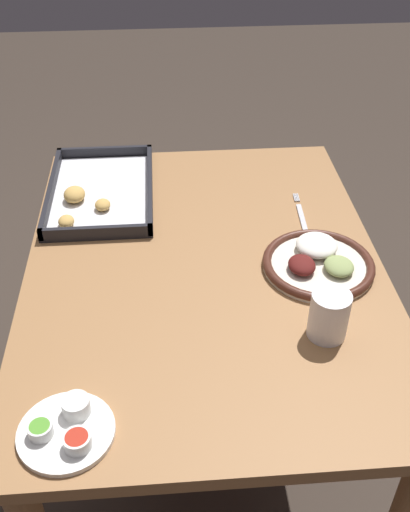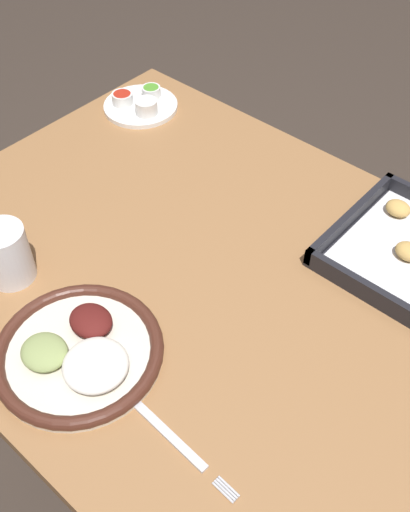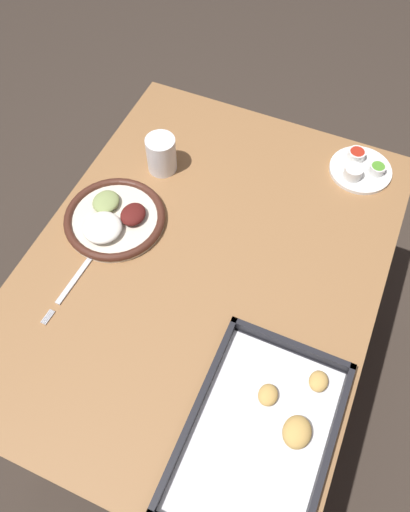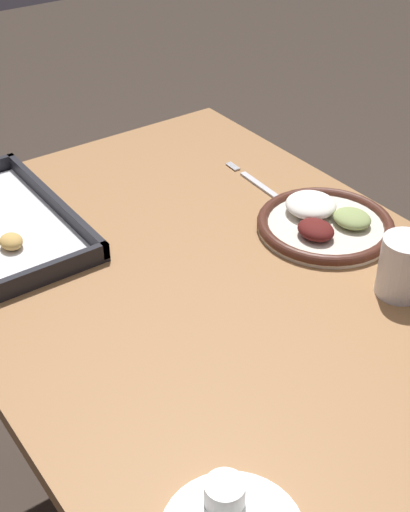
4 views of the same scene
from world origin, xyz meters
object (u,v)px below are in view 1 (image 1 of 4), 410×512
drinking_cup (329,315)px  saucer_plate (67,428)px  baking_tray (98,193)px  dinner_plate (318,262)px  fork (303,221)px

drinking_cup → saucer_plate: bearing=111.9°
saucer_plate → baking_tray: size_ratio=0.40×
saucer_plate → drinking_cup: (0.19, -0.47, 0.04)m
drinking_cup → dinner_plate: bearing=-8.6°
fork → drinking_cup: bearing=177.9°
dinner_plate → baking_tray: 0.60m
fork → saucer_plate: 0.76m
dinner_plate → fork: dinner_plate is taller
fork → baking_tray: baking_tray is taller
fork → drinking_cup: size_ratio=2.26×
dinner_plate → fork: bearing=-1.0°
fork → baking_tray: bearing=76.1°
saucer_plate → baking_tray: 0.72m
dinner_plate → saucer_plate: (-0.39, 0.50, -0.00)m
fork → drinking_cup: 0.38m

